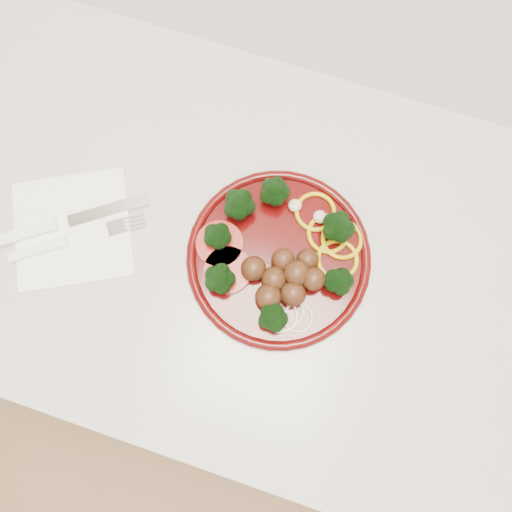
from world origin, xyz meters
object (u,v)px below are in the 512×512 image
(plate, at_px, (278,257))
(knife, at_px, (53,226))
(napkin, at_px, (73,229))
(fork, at_px, (55,245))

(plate, xyz_separation_m, knife, (-0.32, -0.06, -0.01))
(plate, distance_m, napkin, 0.30)
(plate, height_order, napkin, plate)
(plate, bearing_deg, knife, -170.23)
(plate, height_order, fork, plate)
(napkin, xyz_separation_m, knife, (-0.03, -0.01, 0.01))
(napkin, distance_m, fork, 0.03)
(knife, height_order, fork, knife)
(knife, bearing_deg, napkin, -22.66)
(napkin, height_order, fork, fork)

